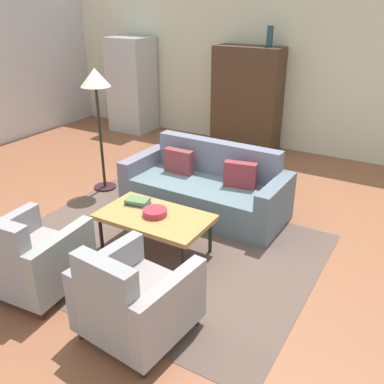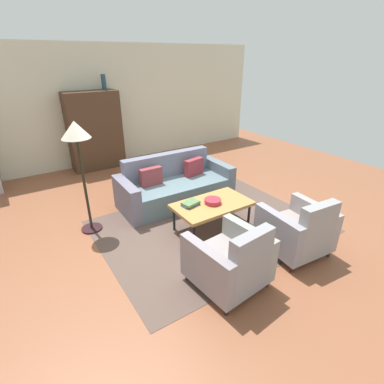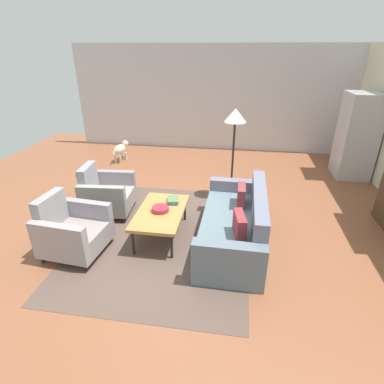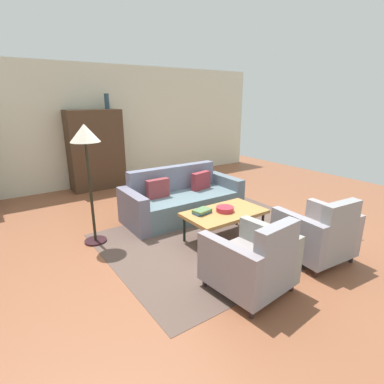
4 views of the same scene
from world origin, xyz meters
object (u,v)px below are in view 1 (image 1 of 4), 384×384
Objects in this scene: armchair_left at (30,260)px; cabinet at (247,99)px; couch at (207,189)px; book_stack at (138,201)px; fruit_bowl at (155,212)px; vase_tall at (270,36)px; armchair_right at (132,303)px; coffee_table at (155,218)px; floor_lamp at (96,89)px; refrigerator at (132,85)px.

cabinet is at bearing 85.47° from armchair_left.
book_stack is (-0.32, -1.06, 0.19)m from couch.
armchair_left is 3.10× the size of book_stack.
vase_tall reaches higher than fruit_bowl.
armchair_right reaches higher than fruit_bowl.
couch is 1.20m from fruit_bowl.
cabinet is 1.13m from vase_tall.
armchair_left is 1.00× the size of armchair_right.
armchair_right is 1.31m from fruit_bowl.
book_stack is at bearing 158.23° from coffee_table.
cabinet is (-0.62, 3.79, 0.42)m from fruit_bowl.
fruit_bowl is 0.35m from book_stack.
book_stack is (0.28, 1.29, 0.13)m from armchair_left.
floor_lamp is (-1.62, 1.02, 1.04)m from coffee_table.
refrigerator reaches higher than floor_lamp.
couch is at bearing 89.93° from coffee_table.
fruit_bowl is 0.14× the size of refrigerator.
vase_tall is (-0.27, 3.79, 1.49)m from fruit_bowl.
coffee_table is at bearing 122.26° from armchair_right.
cabinet is 2.49m from refrigerator.
fruit_bowl is at bearing -0.00° from coffee_table.
vase_tall reaches higher than floor_lamp.
refrigerator is at bearing -37.85° from couch.
cabinet is at bearing 2.41° from refrigerator.
couch is 2.40× the size of armchair_right.
armchair_right is 0.49× the size of cabinet.
floor_lamp reaches higher than armchair_right.
cabinet is 3.00m from floor_lamp.
book_stack is at bearing 73.17° from armchair_left.
coffee_table is 0.35m from book_stack.
floor_lamp reaches higher than coffee_table.
vase_tall is at bearing -0.77° from cabinet.
armchair_left is at bearing -117.01° from coffee_table.
vase_tall is at bearing -83.08° from couch.
vase_tall is at bearing 105.14° from armchair_right.
refrigerator is at bearing -177.99° from vase_tall.
fruit_bowl is 4.85m from refrigerator.
refrigerator is at bearing 132.59° from armchair_right.
refrigerator reaches higher than cabinet.
armchair_right is at bearing -4.81° from armchair_left.
floor_lamp is at bearing 145.42° from book_stack.
armchair_right is 3.30m from floor_lamp.
floor_lamp is (-2.21, 2.19, 1.10)m from armchair_right.
armchair_left is 3.37× the size of fruit_bowl.
refrigerator is (-3.11, 3.69, 0.44)m from fruit_bowl.
armchair_right is 3.10× the size of book_stack.
armchair_right reaches higher than coffee_table.
refrigerator is (-2.49, -0.10, 0.03)m from cabinet.
coffee_table is at bearing -21.77° from book_stack.
armchair_right is 0.48× the size of refrigerator.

